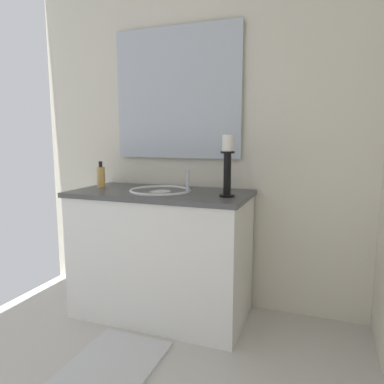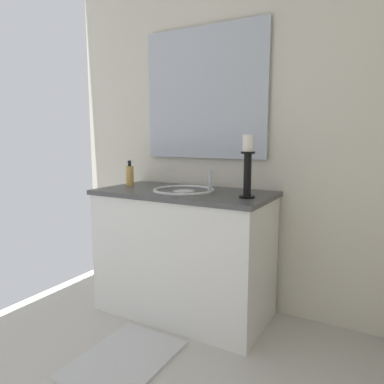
{
  "view_description": "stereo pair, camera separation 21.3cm",
  "coord_description": "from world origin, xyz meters",
  "px_view_note": "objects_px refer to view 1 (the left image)",
  "views": [
    {
      "loc": [
        1.17,
        0.88,
        1.18
      ],
      "look_at": [
        -0.09,
        0.41,
        0.98
      ],
      "focal_mm": 33.39,
      "sensor_mm": 36.0,
      "label": 1
    },
    {
      "loc": [
        1.08,
        1.07,
        1.18
      ],
      "look_at": [
        -0.09,
        0.41,
        0.98
      ],
      "focal_mm": 33.39,
      "sensor_mm": 36.0,
      "label": 2
    }
  ],
  "objects_px": {
    "mirror": "(177,93)",
    "soap_bottle": "(101,177)",
    "vanity_cabinet": "(161,254)",
    "candle_holder_tall": "(227,164)",
    "sink_basin": "(161,197)",
    "bath_mat": "(111,366)"
  },
  "relations": [
    {
      "from": "sink_basin",
      "to": "soap_bottle",
      "type": "bearing_deg",
      "value": -94.0
    },
    {
      "from": "vanity_cabinet",
      "to": "soap_bottle",
      "type": "distance_m",
      "value": 0.68
    },
    {
      "from": "mirror",
      "to": "soap_bottle",
      "type": "bearing_deg",
      "value": -62.36
    },
    {
      "from": "vanity_cabinet",
      "to": "candle_holder_tall",
      "type": "distance_m",
      "value": 0.77
    },
    {
      "from": "vanity_cabinet",
      "to": "soap_bottle",
      "type": "height_order",
      "value": "soap_bottle"
    },
    {
      "from": "sink_basin",
      "to": "bath_mat",
      "type": "bearing_deg",
      "value": -0.09
    },
    {
      "from": "soap_bottle",
      "to": "bath_mat",
      "type": "distance_m",
      "value": 1.21
    },
    {
      "from": "sink_basin",
      "to": "soap_bottle",
      "type": "xyz_separation_m",
      "value": [
        -0.03,
        -0.47,
        0.11
      ]
    },
    {
      "from": "candle_holder_tall",
      "to": "soap_bottle",
      "type": "distance_m",
      "value": 0.94
    },
    {
      "from": "mirror",
      "to": "soap_bottle",
      "type": "relative_size",
      "value": 5.12
    },
    {
      "from": "mirror",
      "to": "bath_mat",
      "type": "relative_size",
      "value": 1.53
    },
    {
      "from": "sink_basin",
      "to": "candle_holder_tall",
      "type": "distance_m",
      "value": 0.51
    },
    {
      "from": "mirror",
      "to": "soap_bottle",
      "type": "distance_m",
      "value": 0.78
    },
    {
      "from": "mirror",
      "to": "bath_mat",
      "type": "distance_m",
      "value": 1.73
    },
    {
      "from": "vanity_cabinet",
      "to": "candle_holder_tall",
      "type": "relative_size",
      "value": 3.22
    },
    {
      "from": "sink_basin",
      "to": "mirror",
      "type": "distance_m",
      "value": 0.74
    },
    {
      "from": "soap_bottle",
      "to": "bath_mat",
      "type": "relative_size",
      "value": 0.3
    },
    {
      "from": "vanity_cabinet",
      "to": "sink_basin",
      "type": "height_order",
      "value": "sink_basin"
    },
    {
      "from": "vanity_cabinet",
      "to": "soap_bottle",
      "type": "relative_size",
      "value": 6.41
    },
    {
      "from": "vanity_cabinet",
      "to": "soap_bottle",
      "type": "bearing_deg",
      "value": -94.01
    },
    {
      "from": "sink_basin",
      "to": "mirror",
      "type": "xyz_separation_m",
      "value": [
        -0.28,
        -0.0,
        0.68
      ]
    },
    {
      "from": "soap_bottle",
      "to": "bath_mat",
      "type": "xyz_separation_m",
      "value": [
        0.66,
        0.47,
        -0.9
      ]
    }
  ]
}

